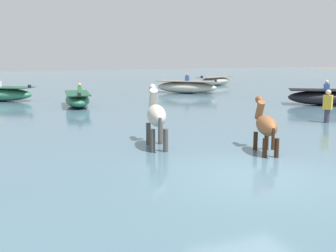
# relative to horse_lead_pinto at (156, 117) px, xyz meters

# --- Properties ---
(ground_plane) EXTENTS (120.00, 120.00, 0.00)m
(ground_plane) POSITION_rel_horse_lead_pinto_xyz_m (1.01, -3.42, -1.24)
(ground_plane) COLOR #666051
(water_surface) EXTENTS (90.00, 90.00, 0.37)m
(water_surface) POSITION_rel_horse_lead_pinto_xyz_m (1.01, 6.58, -1.05)
(water_surface) COLOR #476675
(water_surface) RESTS_ON ground
(horse_lead_pinto) EXTENTS (0.85, 1.93, 2.09)m
(horse_lead_pinto) POSITION_rel_horse_lead_pinto_xyz_m (0.00, 0.00, 0.00)
(horse_lead_pinto) COLOR beige
(horse_lead_pinto) RESTS_ON ground
(horse_trailing_chestnut) EXTENTS (0.85, 1.66, 1.82)m
(horse_trailing_chestnut) POSITION_rel_horse_lead_pinto_xyz_m (2.40, -1.77, -0.16)
(horse_trailing_chestnut) COLOR brown
(horse_trailing_chestnut) RESTS_ON ground
(boat_far_inshore) EXTENTS (1.59, 3.30, 1.16)m
(boat_far_inshore) POSITION_rel_horse_lead_pinto_xyz_m (-0.21, 10.03, -0.53)
(boat_far_inshore) COLOR #337556
(boat_far_inshore) RESTS_ON water_surface
(boat_mid_outer) EXTENTS (3.83, 3.20, 1.26)m
(boat_mid_outer) POSITION_rel_horse_lead_pinto_xyz_m (11.40, 5.61, -0.47)
(boat_mid_outer) COLOR black
(boat_mid_outer) RESTS_ON water_surface
(boat_far_offshore) EXTENTS (3.89, 3.67, 1.28)m
(boat_far_offshore) POSITION_rel_horse_lead_pinto_xyz_m (7.74, 14.18, -0.47)
(boat_far_offshore) COLOR #B2AD9E
(boat_far_offshore) RESTS_ON water_surface
(boat_mid_channel) EXTENTS (3.74, 2.51, 0.83)m
(boat_mid_channel) POSITION_rel_horse_lead_pinto_xyz_m (12.68, 19.21, -0.53)
(boat_mid_channel) COLOR #B2AD9E
(boat_mid_channel) RESTS_ON water_surface
(person_spectator_far) EXTENTS (0.34, 0.38, 1.63)m
(person_spectator_far) POSITION_rel_horse_lead_pinto_xyz_m (7.51, 1.40, -0.37)
(person_spectator_far) COLOR #383842
(person_spectator_far) RESTS_ON ground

